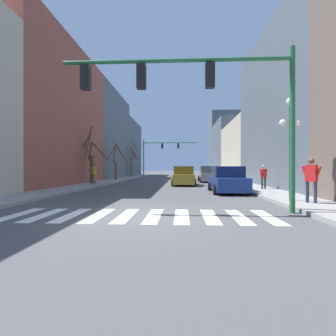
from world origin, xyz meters
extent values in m
plane|color=#4C4C4F|center=(0.00, 0.00, 0.00)|extent=(240.00, 240.00, 0.00)
cube|color=#934C3D|center=(-10.68, 14.04, 6.15)|extent=(6.00, 15.47, 12.29)
cube|color=#515B66|center=(-10.68, 29.16, 6.15)|extent=(6.00, 14.77, 12.30)
cube|color=#515B66|center=(-10.68, 43.23, 5.31)|extent=(6.00, 13.38, 10.62)
cube|color=#515B66|center=(10.68, 12.73, 6.11)|extent=(6.00, 15.09, 12.22)
cube|color=#BCB299|center=(10.68, 27.29, 3.77)|extent=(6.00, 14.02, 7.54)
cube|color=#515B66|center=(10.68, 40.57, 5.00)|extent=(6.00, 12.54, 10.01)
cube|color=#515B66|center=(10.68, 51.03, 6.82)|extent=(6.00, 8.37, 13.64)
cube|color=white|center=(-4.05, 0.21, 0.00)|extent=(0.45, 2.60, 0.01)
cube|color=white|center=(-3.15, 0.21, 0.00)|extent=(0.45, 2.60, 0.01)
cube|color=white|center=(-2.25, 0.21, 0.00)|extent=(0.45, 2.60, 0.01)
cube|color=white|center=(-1.35, 0.21, 0.00)|extent=(0.45, 2.60, 0.01)
cube|color=white|center=(-0.45, 0.21, 0.00)|extent=(0.45, 2.60, 0.01)
cube|color=white|center=(0.45, 0.21, 0.00)|extent=(0.45, 2.60, 0.01)
cube|color=white|center=(1.35, 0.21, 0.00)|extent=(0.45, 2.60, 0.01)
cube|color=white|center=(2.25, 0.21, 0.00)|extent=(0.45, 2.60, 0.01)
cube|color=white|center=(3.15, 0.21, 0.00)|extent=(0.45, 2.60, 0.01)
cube|color=white|center=(4.05, 0.21, 0.00)|extent=(0.45, 2.60, 0.01)
cylinder|color=#236038|center=(5.13, 0.97, 2.85)|extent=(0.18, 0.18, 5.70)
cylinder|color=#236038|center=(1.13, 0.97, 5.30)|extent=(7.99, 0.14, 0.14)
cube|color=black|center=(2.33, 0.97, 4.75)|extent=(0.32, 0.28, 0.84)
cube|color=black|center=(-0.07, 0.97, 4.75)|extent=(0.32, 0.28, 0.84)
cube|color=black|center=(-2.07, 0.97, 4.75)|extent=(0.32, 0.28, 0.84)
cylinder|color=#236038|center=(-5.13, 36.12, 3.09)|extent=(0.18, 0.18, 6.18)
cylinder|color=#236038|center=(-0.59, 36.12, 5.78)|extent=(9.07, 0.14, 0.14)
cube|color=black|center=(-1.95, 36.12, 5.23)|extent=(0.32, 0.28, 0.84)
cube|color=black|center=(0.76, 36.12, 5.23)|extent=(0.32, 0.28, 0.84)
cylinder|color=black|center=(6.01, 3.30, 2.18)|extent=(0.12, 0.12, 4.06)
sphere|color=white|center=(6.01, 3.30, 4.39)|extent=(0.36, 0.36, 0.36)
sphere|color=white|center=(5.69, 3.30, 3.48)|extent=(0.31, 0.31, 0.31)
sphere|color=white|center=(6.33, 3.30, 3.48)|extent=(0.31, 0.31, 0.31)
cube|color=#A38423|center=(1.51, 15.04, 0.59)|extent=(1.82, 4.68, 0.82)
cube|color=#594813|center=(1.51, 15.04, 1.34)|extent=(1.67, 2.43, 0.67)
cylinder|color=black|center=(0.59, 16.49, 0.32)|extent=(0.22, 0.64, 0.64)
cylinder|color=black|center=(2.44, 16.49, 0.32)|extent=(0.22, 0.64, 0.64)
cylinder|color=black|center=(0.59, 13.59, 0.32)|extent=(0.22, 0.64, 0.64)
cylinder|color=black|center=(2.44, 13.59, 0.32)|extent=(0.22, 0.64, 0.64)
cube|color=navy|center=(4.21, 8.34, 0.58)|extent=(1.84, 4.67, 0.80)
cube|color=#0E1C46|center=(4.21, 8.34, 1.31)|extent=(1.70, 2.43, 0.66)
cylinder|color=black|center=(3.27, 9.79, 0.32)|extent=(0.22, 0.64, 0.64)
cylinder|color=black|center=(5.15, 9.79, 0.32)|extent=(0.22, 0.64, 0.64)
cylinder|color=black|center=(3.27, 6.89, 0.32)|extent=(0.22, 0.64, 0.64)
cylinder|color=black|center=(5.15, 6.89, 0.32)|extent=(0.22, 0.64, 0.64)
cube|color=silver|center=(1.51, 33.63, 0.57)|extent=(1.72, 4.11, 0.79)
cube|color=slate|center=(1.51, 33.63, 1.29)|extent=(1.59, 2.14, 0.64)
cylinder|color=black|center=(0.63, 34.90, 0.32)|extent=(0.22, 0.64, 0.64)
cylinder|color=black|center=(2.39, 34.90, 0.32)|extent=(0.22, 0.64, 0.64)
cylinder|color=black|center=(0.63, 32.35, 0.32)|extent=(0.22, 0.64, 0.64)
cylinder|color=black|center=(2.39, 32.35, 0.32)|extent=(0.22, 0.64, 0.64)
cube|color=gray|center=(4.21, 20.33, 0.60)|extent=(1.83, 4.37, 0.85)
cube|color=#464648|center=(4.21, 20.33, 1.37)|extent=(1.69, 2.27, 0.69)
cylinder|color=black|center=(3.28, 21.68, 0.32)|extent=(0.22, 0.64, 0.64)
cylinder|color=black|center=(5.15, 21.68, 0.32)|extent=(0.22, 0.64, 0.64)
cylinder|color=black|center=(3.28, 18.97, 0.32)|extent=(0.22, 0.64, 0.64)
cylinder|color=black|center=(5.15, 18.97, 0.32)|extent=(0.22, 0.64, 0.64)
cylinder|color=#7A705B|center=(-6.11, 13.53, 0.57)|extent=(0.13, 0.13, 0.84)
cylinder|color=#7A705B|center=(-5.89, 13.32, 0.57)|extent=(0.13, 0.13, 0.84)
cube|color=gold|center=(-6.00, 13.42, 1.33)|extent=(0.46, 0.46, 0.66)
sphere|color=#8C664C|center=(-6.00, 13.42, 1.81)|extent=(0.24, 0.24, 0.24)
cylinder|color=gold|center=(-6.17, 13.59, 1.28)|extent=(0.27, 0.27, 0.64)
cylinder|color=gold|center=(-5.84, 13.25, 1.28)|extent=(0.27, 0.27, 0.64)
cylinder|color=black|center=(6.90, 9.56, 0.52)|extent=(0.11, 0.11, 0.74)
cylinder|color=black|center=(6.67, 9.42, 0.52)|extent=(0.11, 0.11, 0.74)
cube|color=red|center=(6.78, 9.49, 1.19)|extent=(0.42, 0.36, 0.59)
sphere|color=tan|center=(6.78, 9.49, 1.61)|extent=(0.21, 0.21, 0.21)
cylinder|color=red|center=(6.96, 9.59, 1.15)|extent=(0.26, 0.20, 0.57)
cylinder|color=red|center=(6.60, 9.38, 1.15)|extent=(0.26, 0.20, 0.57)
cylinder|color=#282D47|center=(6.42, 2.66, 0.58)|extent=(0.13, 0.13, 0.85)
cylinder|color=#282D47|center=(6.62, 2.43, 0.58)|extent=(0.13, 0.13, 0.85)
cube|color=red|center=(6.52, 2.55, 1.34)|extent=(0.45, 0.47, 0.67)
sphere|color=brown|center=(6.52, 2.55, 1.83)|extent=(0.24, 0.24, 0.24)
cylinder|color=red|center=(6.36, 2.73, 1.29)|extent=(0.26, 0.28, 0.65)
cylinder|color=red|center=(6.68, 2.37, 1.29)|extent=(0.26, 0.28, 0.65)
cylinder|color=brown|center=(-6.35, 22.02, 1.20)|extent=(0.29, 0.29, 2.10)
cylinder|color=brown|center=(-5.62, 21.68, 3.25)|extent=(1.55, 0.84, 2.39)
cylinder|color=brown|center=(-5.63, 21.90, 3.16)|extent=(1.57, 0.39, 2.47)
cylinder|color=brown|center=(-6.75, 21.55, 3.25)|extent=(0.90, 1.07, 2.22)
cylinder|color=brown|center=(-6.72, 22.85, 3.21)|extent=(0.80, 1.80, 2.19)
cylinder|color=brown|center=(-6.98, 34.92, 1.75)|extent=(0.36, 0.36, 3.21)
cylinder|color=brown|center=(-6.33, 35.58, 4.75)|extent=(1.37, 1.48, 2.94)
cylinder|color=brown|center=(-6.86, 34.33, 4.06)|extent=(0.43, 1.36, 2.45)
cylinder|color=brown|center=(-6.64, 34.54, 3.90)|extent=(0.85, 0.95, 1.96)
cylinder|color=brown|center=(-6.44, 35.16, 3.86)|extent=(1.25, 0.68, 2.00)
cylinder|color=brown|center=(-6.87, 15.36, 1.40)|extent=(0.32, 0.32, 2.50)
cylinder|color=brown|center=(-6.92, 14.72, 3.86)|extent=(0.26, 1.40, 2.97)
cylinder|color=brown|center=(-6.20, 15.54, 3.09)|extent=(1.43, 0.52, 1.69)
cylinder|color=brown|center=(-7.51, 15.52, 3.78)|extent=(1.41, 0.47, 2.67)
cylinder|color=brown|center=(-7.12, 15.68, 3.10)|extent=(0.65, 0.79, 1.62)
camera|label=1|loc=(1.35, -8.18, 1.56)|focal=28.00mm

